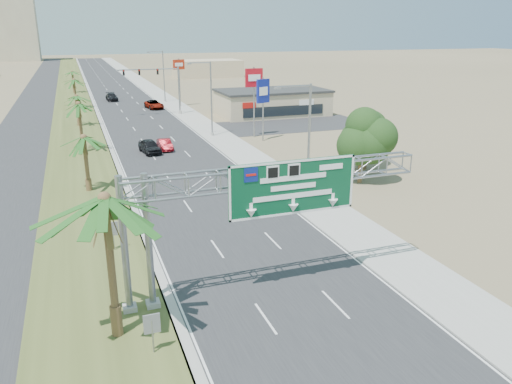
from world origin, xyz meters
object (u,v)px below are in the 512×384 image
object	(u,v)px
signal_mast	(167,86)
car_mid_lane	(165,145)
store_building	(272,103)
sign_gantry	(263,187)
car_left_lane	(150,146)
car_far	(112,97)
car_right_lane	(154,105)
palm_near	(104,200)
pole_sign_red_near	(254,82)
pole_sign_red_far	(179,69)
pole_sign_blue	(263,94)

from	to	relation	value
signal_mast	car_mid_lane	size ratio (longest dim) A/B	2.60
store_building	signal_mast	bearing A→B (deg)	160.46
sign_gantry	car_left_lane	size ratio (longest dim) A/B	3.61
car_left_lane	car_far	xyz separation A→B (m)	(-0.42, 48.52, -0.04)
car_mid_lane	car_right_lane	size ratio (longest dim) A/B	0.72
palm_near	pole_sign_red_near	size ratio (longest dim) A/B	0.89
car_far	sign_gantry	bearing A→B (deg)	-91.50
palm_near	car_mid_lane	distance (m)	39.59
palm_near	signal_mast	xyz separation A→B (m)	(14.37, 63.97, -2.08)
signal_mast	car_right_lane	distance (m)	8.88
palm_near	car_mid_lane	world-z (taller)	palm_near
sign_gantry	pole_sign_red_near	xyz separation A→B (m)	(13.78, 39.60, 1.31)
car_mid_lane	car_right_lane	world-z (taller)	car_right_lane
sign_gantry	store_building	size ratio (longest dim) A/B	0.93
pole_sign_red_near	pole_sign_red_far	distance (m)	31.79
palm_near	pole_sign_blue	size ratio (longest dim) A/B	1.02
pole_sign_red_near	pole_sign_red_far	xyz separation A→B (m)	(-3.51, 31.60, -0.36)
sign_gantry	signal_mast	distance (m)	62.37
store_building	palm_near	bearing A→B (deg)	-118.28
car_right_lane	car_far	xyz separation A→B (m)	(-6.45, 13.79, -0.02)
palm_near	pole_sign_red_near	bearing A→B (deg)	62.18
palm_near	store_building	xyz separation A→B (m)	(31.20, 58.00, -4.93)
car_far	pole_sign_blue	bearing A→B (deg)	-74.12
car_far	pole_sign_blue	distance (m)	49.47
car_left_lane	pole_sign_blue	distance (m)	16.09
signal_mast	pole_sign_red_near	world-z (taller)	pole_sign_red_near
sign_gantry	car_left_lane	distance (m)	35.51
pole_sign_blue	pole_sign_red_far	bearing A→B (deg)	96.33
store_building	pole_sign_blue	distance (m)	21.54
store_building	car_left_lane	xyz separation A→B (m)	(-24.07, -20.97, -1.21)
store_building	pole_sign_red_near	xyz separation A→B (m)	(-9.28, -16.47, 5.37)
pole_sign_blue	car_left_lane	bearing A→B (deg)	-173.02
car_left_lane	car_mid_lane	bearing A→B (deg)	18.48
car_right_lane	sign_gantry	bearing A→B (deg)	-100.99
palm_near	car_mid_lane	size ratio (longest dim) A/B	2.11
signal_mast	car_left_lane	xyz separation A→B (m)	(-7.24, -26.94, -4.06)
store_building	car_far	size ratio (longest dim) A/B	3.49
car_right_lane	store_building	bearing A→B (deg)	-44.22
palm_near	car_right_lane	xyz separation A→B (m)	(13.17, 71.76, -6.17)
car_left_lane	sign_gantry	bearing A→B (deg)	-96.35
car_far	pole_sign_red_far	distance (m)	18.17
palm_near	car_left_lane	size ratio (longest dim) A/B	1.80
car_left_lane	car_far	bearing A→B (deg)	82.50
palm_near	pole_sign_red_far	xyz separation A→B (m)	(18.40, 73.12, 0.08)
palm_near	pole_sign_blue	bearing A→B (deg)	60.27
palm_near	car_mid_lane	bearing A→B (deg)	76.53
pole_sign_red_near	pole_sign_red_far	bearing A→B (deg)	96.34
pole_sign_red_near	car_far	bearing A→B (deg)	109.05
signal_mast	store_building	bearing A→B (deg)	-19.54
sign_gantry	car_left_lane	world-z (taller)	sign_gantry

